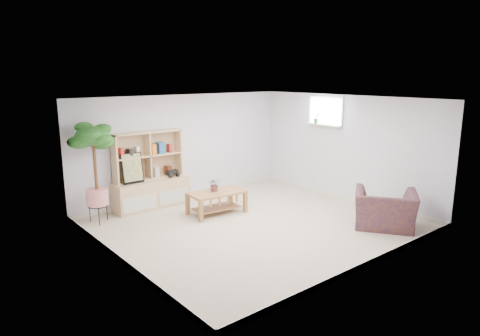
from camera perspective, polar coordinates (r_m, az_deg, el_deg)
floor at (r=8.38m, az=1.95°, el=-7.49°), size 5.50×5.00×0.01m
ceiling at (r=7.89m, az=2.08°, el=9.13°), size 5.50×5.00×0.01m
walls at (r=8.05m, az=2.02°, el=0.57°), size 5.51×5.01×2.40m
baseboard at (r=8.36m, az=1.96°, el=-7.17°), size 5.50×5.00×0.10m
window at (r=10.30m, az=11.40°, el=7.43°), size 0.10×0.98×0.68m
window_sill at (r=10.29m, az=11.11°, el=5.64°), size 0.14×1.00×0.04m
storage_unit at (r=9.39m, az=-11.82°, el=-0.29°), size 1.66×0.56×1.66m
poster at (r=9.13m, az=-14.18°, el=-0.04°), size 0.46×0.11×0.64m
toy_truck at (r=9.60m, az=-9.00°, el=-0.64°), size 0.33×0.23×0.18m
coffee_table at (r=8.94m, az=-3.13°, el=-4.63°), size 1.19×0.71×0.47m
table_plant at (r=8.89m, az=-3.40°, el=-2.19°), size 0.33×0.31×0.29m
floor_tree at (r=8.65m, az=-18.69°, el=-0.70°), size 0.85×0.85×1.97m
armchair at (r=8.52m, az=18.76°, el=-4.92°), size 1.42×1.46×0.82m
sill_plant at (r=10.42m, az=10.17°, el=6.59°), size 0.17×0.15×0.26m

